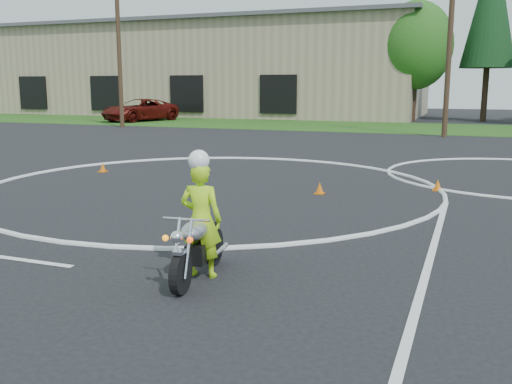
% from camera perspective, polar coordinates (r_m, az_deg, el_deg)
% --- Properties ---
extents(ground, '(120.00, 120.00, 0.00)m').
position_cam_1_polar(ground, '(12.80, -10.21, -1.69)').
color(ground, black).
rests_on(ground, ground).
extents(grass_strip, '(120.00, 10.00, 0.02)m').
position_cam_1_polar(grass_strip, '(38.33, 11.25, 6.41)').
color(grass_strip, '#1E4714').
rests_on(grass_strip, ground).
extents(course_markings, '(19.05, 19.05, 0.12)m').
position_cam_1_polar(course_markings, '(15.87, 4.77, 0.85)').
color(course_markings, silver).
rests_on(course_markings, ground).
extents(primary_motorcycle, '(0.65, 1.87, 0.98)m').
position_cam_1_polar(primary_motorcycle, '(8.05, -5.86, -5.41)').
color(primary_motorcycle, black).
rests_on(primary_motorcycle, ground).
extents(rider_primary_grp, '(0.64, 0.46, 1.82)m').
position_cam_1_polar(rider_primary_grp, '(8.06, -5.53, -2.42)').
color(rider_primary_grp, '#B3F119').
rests_on(rider_primary_grp, ground).
extents(pickup_grp, '(4.53, 6.62, 1.68)m').
position_cam_1_polar(pickup_grp, '(44.58, -11.54, 8.04)').
color(pickup_grp, '#4E0C08').
rests_on(pickup_grp, ground).
extents(traffic_cones, '(19.16, 14.14, 0.30)m').
position_cam_1_polar(traffic_cones, '(14.99, 15.85, 0.40)').
color(traffic_cones, '#D6640B').
rests_on(traffic_cones, ground).
extents(warehouse, '(41.00, 17.00, 8.30)m').
position_cam_1_polar(warehouse, '(56.31, -4.90, 12.09)').
color(warehouse, tan).
rests_on(warehouse, ground).
extents(utility_poles, '(41.60, 1.12, 10.00)m').
position_cam_1_polar(utility_poles, '(31.80, 18.84, 14.60)').
color(utility_poles, '#473321').
rests_on(utility_poles, ground).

